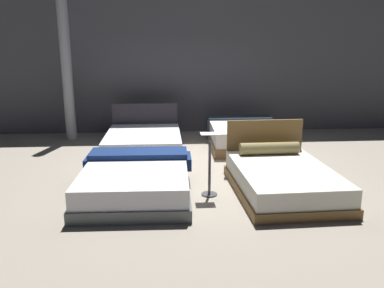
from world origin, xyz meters
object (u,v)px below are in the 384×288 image
(bed_3, at_px, (244,135))
(price_sign, at_px, (210,172))
(support_pillar, at_px, (66,66))
(bed_2, at_px, (144,140))
(bed_0, at_px, (136,181))
(bed_1, at_px, (282,178))

(bed_3, xyz_separation_m, price_sign, (-1.12, -2.84, 0.11))
(bed_3, xyz_separation_m, support_pillar, (-4.04, 1.03, 1.49))
(bed_2, xyz_separation_m, support_pillar, (-1.80, 1.07, 1.56))
(price_sign, bearing_deg, bed_3, 68.43)
(bed_3, height_order, support_pillar, support_pillar)
(bed_3, bearing_deg, bed_2, -177.22)
(support_pillar, bearing_deg, bed_2, -30.83)
(bed_0, height_order, support_pillar, support_pillar)
(bed_1, relative_size, bed_2, 1.03)
(price_sign, bearing_deg, bed_2, 111.82)
(bed_2, height_order, support_pillar, support_pillar)
(bed_2, relative_size, support_pillar, 0.60)
(bed_2, bearing_deg, bed_3, 1.05)
(bed_1, distance_m, bed_3, 2.78)
(price_sign, bearing_deg, bed_0, 176.65)
(bed_3, height_order, price_sign, price_sign)
(bed_0, relative_size, support_pillar, 0.56)
(bed_0, distance_m, bed_2, 2.73)
(bed_1, height_order, support_pillar, support_pillar)
(bed_0, xyz_separation_m, support_pillar, (-1.81, 3.81, 1.52))
(bed_1, xyz_separation_m, support_pillar, (-4.05, 3.80, 1.53))
(bed_2, distance_m, price_sign, 3.02)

